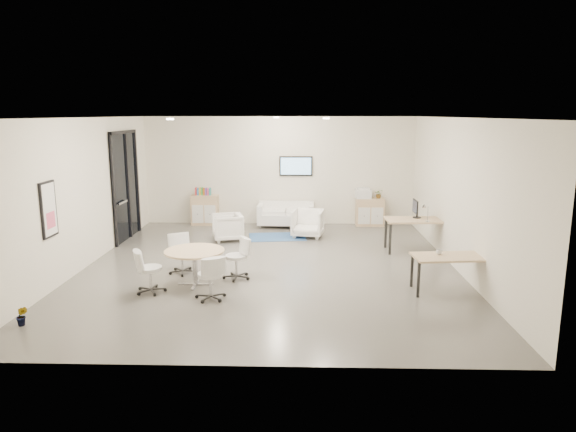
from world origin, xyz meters
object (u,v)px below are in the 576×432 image
(armchair_right, at_px, (308,222))
(desk_rear, at_px, (418,222))
(round_table, at_px, (195,254))
(loveseat, at_px, (286,215))
(sideboard_right, at_px, (370,212))
(armchair_left, at_px, (228,226))
(desk_front, at_px, (450,260))
(sideboard_left, at_px, (205,210))

(armchair_right, height_order, desk_rear, armchair_right)
(round_table, bearing_deg, desk_rear, 28.57)
(loveseat, height_order, round_table, loveseat)
(round_table, bearing_deg, sideboard_right, 53.58)
(armchair_right, height_order, round_table, armchair_right)
(armchair_left, relative_size, desk_rear, 0.49)
(desk_rear, bearing_deg, sideboard_right, 102.33)
(sideboard_right, distance_m, desk_rear, 3.00)
(sideboard_right, distance_m, armchair_right, 2.38)
(loveseat, distance_m, armchair_left, 2.28)
(loveseat, relative_size, desk_front, 1.17)
(sideboard_left, xyz_separation_m, loveseat, (2.43, -0.18, -0.11))
(sideboard_right, xyz_separation_m, armchair_left, (-3.97, -1.92, -0.03))
(armchair_left, xyz_separation_m, armchair_right, (2.11, 0.44, 0.02))
(round_table, bearing_deg, sideboard_left, 98.68)
(sideboard_right, xyz_separation_m, desk_rear, (0.77, -2.89, 0.30))
(armchair_left, bearing_deg, desk_front, 35.37)
(armchair_left, height_order, round_table, armchair_left)
(sideboard_left, xyz_separation_m, sideboard_right, (4.92, 0.01, -0.03))
(armchair_right, distance_m, round_table, 4.62)
(desk_rear, bearing_deg, armchair_left, 165.74)
(desk_front, bearing_deg, armchair_right, 115.23)
(sideboard_right, bearing_deg, armchair_left, -154.23)
(armchair_left, relative_size, armchair_right, 0.94)
(sideboard_right, xyz_separation_m, round_table, (-4.08, -5.53, 0.21))
(desk_rear, bearing_deg, sideboard_left, 150.49)
(armchair_right, relative_size, desk_front, 0.58)
(loveseat, xyz_separation_m, desk_rear, (3.27, -2.70, 0.38))
(loveseat, bearing_deg, round_table, -105.44)
(armchair_left, height_order, desk_rear, desk_rear)
(sideboard_right, relative_size, round_table, 0.72)
(loveseat, xyz_separation_m, armchair_left, (-1.48, -1.73, 0.05))
(armchair_right, distance_m, desk_front, 5.04)
(loveseat, relative_size, desk_rear, 1.06)
(armchair_left, distance_m, round_table, 3.62)
(armchair_right, xyz_separation_m, desk_rear, (2.63, -1.41, 0.30))
(desk_front, distance_m, round_table, 4.82)
(sideboard_left, relative_size, loveseat, 0.54)
(desk_rear, height_order, round_table, desk_rear)
(round_table, bearing_deg, armchair_left, 88.24)
(desk_front, height_order, round_table, same)
(sideboard_left, distance_m, armchair_right, 3.40)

